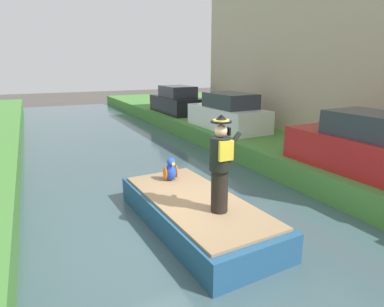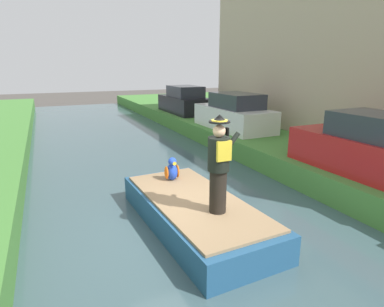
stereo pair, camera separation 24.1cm
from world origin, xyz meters
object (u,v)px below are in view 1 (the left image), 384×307
Objects in this scene: parked_car_red at (368,147)px; boat at (195,212)px; parked_car_white at (228,114)px; parked_car_dark at (176,102)px; person_pirate at (220,165)px; parrot_plush at (171,170)px.

boat is at bearing 173.66° from parked_car_red.
parked_car_dark is (0.00, 5.35, 0.00)m from parked_car_white.
person_pirate reaches higher than boat.
parked_car_red is 6.47m from parked_car_white.
person_pirate is 2.13m from parrot_plush.
parrot_plush reaches higher than boat.
boat is at bearing -89.42° from parrot_plush.
person_pirate is at bearing -85.60° from parrot_plush.
parrot_plush is 6.59m from parked_car_white.
parked_car_red is at bearing -90.00° from parked_car_dark.
person_pirate is 0.46× the size of parked_car_white.
parked_car_red is (4.59, -0.51, 1.01)m from boat.
parked_car_white is (4.59, 5.96, 1.01)m from boat.
parked_car_red is 1.00× the size of parked_car_white.
parked_car_red reaches higher than parrot_plush.
boat is 2.31× the size of person_pirate.
boat is 4.73m from parked_car_red.
parked_car_red is (4.45, 0.23, -0.22)m from person_pirate.
parked_car_white is 1.01× the size of parked_car_dark.
parrot_plush is at bearing -134.41° from parked_car_white.
parked_car_dark is at bearing 90.00° from parked_car_red.
person_pirate is 0.46× the size of parked_car_red.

